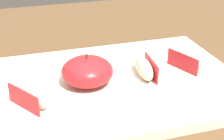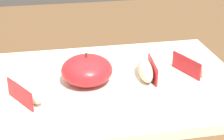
% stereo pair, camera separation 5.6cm
% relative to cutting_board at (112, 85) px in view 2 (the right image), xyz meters
% --- Properties ---
extents(dining_table, '(1.32, 0.90, 0.78)m').
position_rel_cutting_board_xyz_m(dining_table, '(0.01, 0.09, -0.11)').
color(dining_table, brown).
rests_on(dining_table, ground_plane).
extents(cutting_board, '(0.43, 0.30, 0.02)m').
position_rel_cutting_board_xyz_m(cutting_board, '(0.00, 0.00, 0.00)').
color(cutting_board, beige).
rests_on(cutting_board, dining_table).
extents(apple_half_skin_up, '(0.08, 0.08, 0.05)m').
position_rel_cutting_board_xyz_m(apple_half_skin_up, '(-0.04, 0.00, 0.03)').
color(apple_half_skin_up, '#B21E23').
rests_on(apple_half_skin_up, cutting_board).
extents(apple_wedge_middle, '(0.06, 0.07, 0.03)m').
position_rel_cutting_board_xyz_m(apple_wedge_middle, '(-0.14, -0.04, 0.02)').
color(apple_wedge_middle, beige).
rests_on(apple_wedge_middle, cutting_board).
extents(apple_wedge_back, '(0.05, 0.07, 0.03)m').
position_rel_cutting_board_xyz_m(apple_wedge_back, '(0.14, 0.01, 0.02)').
color(apple_wedge_back, beige).
rests_on(apple_wedge_back, cutting_board).
extents(apple_wedge_near_knife, '(0.03, 0.07, 0.03)m').
position_rel_cutting_board_xyz_m(apple_wedge_near_knife, '(0.06, -0.00, 0.02)').
color(apple_wedge_near_knife, beige).
rests_on(apple_wedge_near_knife, cutting_board).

